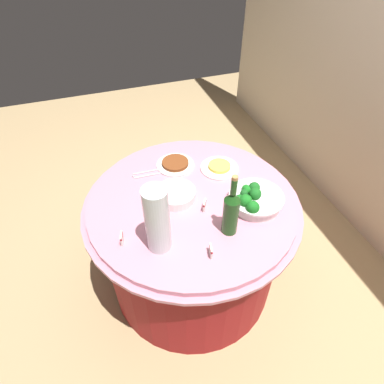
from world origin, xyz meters
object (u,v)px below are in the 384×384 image
(plate_stack, at_px, (176,194))
(food_plate_fried_egg, at_px, (219,167))
(broccoli_bowl, at_px, (254,199))
(label_placard_front, at_px, (205,205))
(wine_bottle, at_px, (231,212))
(label_placard_rear, at_px, (211,251))
(food_plate_stir_fry, at_px, (175,164))
(decorative_fruit_vase, at_px, (157,221))
(label_placard_mid, at_px, (122,238))
(serving_tongs, at_px, (146,174))

(plate_stack, bearing_deg, food_plate_fried_egg, 115.82)
(broccoli_bowl, height_order, label_placard_front, broccoli_bowl)
(broccoli_bowl, relative_size, wine_bottle, 0.83)
(label_placard_rear, bearing_deg, food_plate_stir_fry, 176.88)
(wine_bottle, bearing_deg, plate_stack, -149.78)
(decorative_fruit_vase, relative_size, food_plate_fried_egg, 1.55)
(plate_stack, xyz_separation_m, label_placard_front, (0.13, 0.11, 0.01))
(broccoli_bowl, relative_size, label_placard_front, 5.09)
(wine_bottle, distance_m, food_plate_fried_egg, 0.48)
(wine_bottle, bearing_deg, broccoli_bowl, 121.39)
(food_plate_fried_egg, xyz_separation_m, label_placard_rear, (0.55, -0.27, 0.02))
(label_placard_rear, bearing_deg, plate_stack, -174.62)
(broccoli_bowl, height_order, food_plate_fried_egg, broccoli_bowl)
(decorative_fruit_vase, distance_m, food_plate_stir_fry, 0.61)
(decorative_fruit_vase, bearing_deg, food_plate_fried_egg, 131.99)
(broccoli_bowl, xyz_separation_m, label_placard_mid, (0.02, -0.68, -0.01))
(plate_stack, xyz_separation_m, food_plate_stir_fry, (-0.26, 0.07, -0.01))
(plate_stack, relative_size, food_plate_stir_fry, 0.95)
(decorative_fruit_vase, relative_size, serving_tongs, 2.03)
(label_placard_rear, bearing_deg, decorative_fruit_vase, -122.63)
(label_placard_mid, xyz_separation_m, label_placard_rear, (0.20, 0.36, 0.00))
(food_plate_stir_fry, bearing_deg, serving_tongs, -83.30)
(decorative_fruit_vase, relative_size, label_placard_mid, 6.18)
(food_plate_stir_fry, xyz_separation_m, label_placard_rear, (0.67, -0.04, 0.02))
(label_placard_front, xyz_separation_m, label_placard_rear, (0.27, -0.08, 0.00))
(food_plate_fried_egg, height_order, label_placard_rear, label_placard_rear)
(label_placard_front, bearing_deg, decorative_fruit_vase, -61.81)
(serving_tongs, bearing_deg, broccoli_bowl, 47.59)
(broccoli_bowl, relative_size, food_plate_stir_fry, 1.27)
(label_placard_front, xyz_separation_m, label_placard_mid, (0.07, -0.43, 0.00))
(broccoli_bowl, xyz_separation_m, plate_stack, (-0.18, -0.36, -0.02))
(wine_bottle, height_order, label_placard_front, wine_bottle)
(serving_tongs, bearing_deg, label_placard_front, 30.35)
(wine_bottle, height_order, serving_tongs, wine_bottle)
(plate_stack, height_order, label_placard_front, label_placard_front)
(serving_tongs, bearing_deg, plate_stack, 23.17)
(broccoli_bowl, xyz_separation_m, food_plate_stir_fry, (-0.45, -0.29, -0.03))
(food_plate_fried_egg, bearing_deg, label_placard_front, -35.46)
(plate_stack, xyz_separation_m, label_placard_rear, (0.40, 0.04, 0.01))
(broccoli_bowl, height_order, decorative_fruit_vase, decorative_fruit_vase)
(label_placard_mid, bearing_deg, broccoli_bowl, 91.69)
(broccoli_bowl, bearing_deg, decorative_fruit_vase, -80.00)
(broccoli_bowl, bearing_deg, food_plate_stir_fry, -147.19)
(broccoli_bowl, xyz_separation_m, wine_bottle, (0.11, -0.19, 0.09))
(food_plate_fried_egg, bearing_deg, broccoli_bowl, 8.57)
(food_plate_stir_fry, relative_size, food_plate_fried_egg, 1.00)
(food_plate_stir_fry, bearing_deg, label_placard_rear, -3.12)
(decorative_fruit_vase, xyz_separation_m, food_plate_fried_egg, (-0.43, 0.47, -0.15))
(decorative_fruit_vase, height_order, label_placard_rear, decorative_fruit_vase)
(serving_tongs, xyz_separation_m, label_placard_rear, (0.64, 0.14, 0.03))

